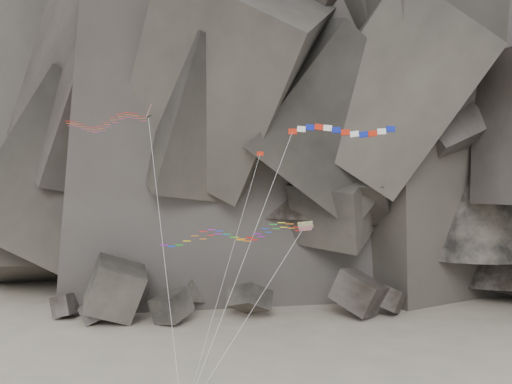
% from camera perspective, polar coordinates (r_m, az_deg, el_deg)
% --- Properties ---
extents(headland, '(110.00, 70.00, 84.00)m').
position_cam_1_polar(headland, '(117.69, 4.86, 12.14)').
color(headland, '#4B463E').
rests_on(headland, ground).
extents(boulder_field, '(75.46, 19.63, 9.86)m').
position_cam_1_polar(boulder_field, '(83.60, -1.57, -10.73)').
color(boulder_field, '#47423F').
rests_on(boulder_field, ground).
extents(delta_kite, '(14.11, 8.48, 25.64)m').
position_cam_1_polar(delta_kite, '(54.95, -15.11, 6.77)').
color(delta_kite, red).
rests_on(delta_kite, ground).
extents(banner_kite, '(16.42, 7.56, 23.41)m').
position_cam_1_polar(banner_kite, '(49.18, 8.39, 5.94)').
color(banner_kite, red).
rests_on(banner_kite, ground).
extents(parafoil_kite, '(12.74, 3.52, 15.37)m').
position_cam_1_polar(parafoil_kite, '(46.14, -2.79, -4.26)').
color(parafoil_kite, yellow).
rests_on(parafoil_kite, ground).
extents(pennant_kite, '(5.57, 5.03, 20.97)m').
position_cam_1_polar(pennant_kite, '(46.70, -1.27, -1.86)').
color(pennant_kite, red).
rests_on(pennant_kite, ground).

